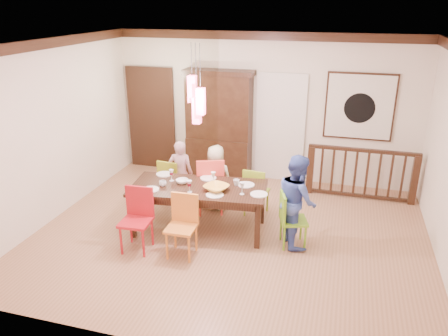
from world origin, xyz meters
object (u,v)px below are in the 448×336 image
(person_far_mid, at_px, (216,178))
(person_end_right, at_px, (297,200))
(chair_far_left, at_px, (172,178))
(china_hutch, at_px, (219,125))
(chair_end_right, at_px, (294,216))
(dining_table, at_px, (199,192))
(person_far_left, at_px, (181,173))
(balustrade, at_px, (361,173))

(person_far_mid, distance_m, person_end_right, 1.68)
(person_end_right, bearing_deg, chair_far_left, 45.03)
(china_hutch, bearing_deg, chair_end_right, -52.08)
(dining_table, height_order, person_far_left, person_far_left)
(chair_end_right, relative_size, balustrade, 0.43)
(china_hutch, distance_m, person_far_left, 1.59)
(person_far_mid, bearing_deg, balustrade, -152.31)
(person_far_left, xyz_separation_m, person_far_mid, (0.65, -0.00, -0.01))
(balustrade, distance_m, person_far_left, 3.28)
(balustrade, bearing_deg, person_end_right, -115.84)
(dining_table, xyz_separation_m, balustrade, (2.46, 1.94, -0.17))
(dining_table, xyz_separation_m, person_end_right, (1.52, 0.02, 0.03))
(chair_end_right, bearing_deg, person_far_left, 49.85)
(chair_far_left, bearing_deg, dining_table, 139.88)
(person_far_left, bearing_deg, chair_far_left, -10.01)
(chair_far_left, distance_m, person_far_left, 0.20)
(chair_far_left, distance_m, balustrade, 3.43)
(person_far_left, bearing_deg, china_hutch, -109.81)
(china_hutch, xyz_separation_m, balustrade, (2.80, -0.35, -0.60))
(chair_far_left, xyz_separation_m, person_far_mid, (0.81, -0.00, 0.10))
(chair_end_right, distance_m, china_hutch, 3.05)
(balustrade, bearing_deg, dining_table, -141.33)
(dining_table, relative_size, person_end_right, 1.55)
(person_far_left, bearing_deg, chair_end_right, 148.01)
(person_far_mid, bearing_deg, chair_end_right, 151.70)
(chair_end_right, bearing_deg, chair_far_left, 51.28)
(person_far_left, distance_m, person_end_right, 2.27)
(balustrade, distance_m, person_end_right, 2.15)
(balustrade, bearing_deg, person_far_left, -159.25)
(chair_far_left, relative_size, china_hutch, 0.39)
(china_hutch, relative_size, person_far_left, 1.84)
(dining_table, bearing_deg, china_hutch, 92.19)
(chair_far_left, height_order, chair_end_right, chair_far_left)
(chair_far_left, bearing_deg, china_hutch, -100.20)
(dining_table, height_order, person_end_right, person_end_right)
(china_hutch, relative_size, balustrade, 1.13)
(chair_far_left, xyz_separation_m, chair_end_right, (2.27, -0.87, -0.00))
(china_hutch, xyz_separation_m, person_far_left, (-0.27, -1.49, -0.51))
(balustrade, relative_size, person_far_mid, 1.68)
(person_far_left, relative_size, person_far_mid, 1.02)
(chair_end_right, xyz_separation_m, person_end_right, (0.02, 0.09, 0.22))
(china_hutch, height_order, person_far_left, china_hutch)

